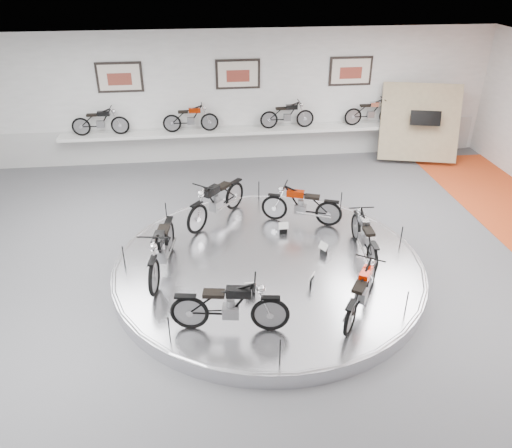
{
  "coord_description": "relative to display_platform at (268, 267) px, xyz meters",
  "views": [
    {
      "loc": [
        -1.31,
        -8.33,
        6.02
      ],
      "look_at": [
        -0.23,
        0.6,
        1.04
      ],
      "focal_mm": 35.0,
      "sensor_mm": 36.0,
      "label": 1
    }
  ],
  "objects": [
    {
      "name": "poster_center",
      "position": [
        0.0,
        6.66,
        2.55
      ],
      "size": [
        1.35,
        0.06,
        0.88
      ],
      "primitive_type": "cube",
      "color": "beige",
      "rests_on": "wall_back"
    },
    {
      "name": "bike_b",
      "position": [
        1.0,
        1.57,
        0.63
      ],
      "size": [
        1.72,
        1.11,
        0.96
      ],
      "primitive_type": null,
      "rotation": [
        0.0,
        0.0,
        2.78
      ],
      "color": "#801900",
      "rests_on": "display_platform"
    },
    {
      "name": "wall_back",
      "position": [
        0.0,
        6.7,
        1.85
      ],
      "size": [
        16.0,
        0.0,
        16.0
      ],
      "primitive_type": "plane",
      "rotation": [
        1.57,
        0.0,
        0.0
      ],
      "color": "white",
      "rests_on": "floor"
    },
    {
      "name": "shelf_bike_b",
      "position": [
        -1.5,
        6.4,
        1.27
      ],
      "size": [
        1.22,
        0.43,
        0.73
      ],
      "primitive_type": null,
      "color": "#801900",
      "rests_on": "shelf"
    },
    {
      "name": "poster_left",
      "position": [
        -3.5,
        6.66,
        2.55
      ],
      "size": [
        1.35,
        0.06,
        0.88
      ],
      "primitive_type": "cube",
      "color": "beige",
      "rests_on": "wall_back"
    },
    {
      "name": "platform_rim",
      "position": [
        0.0,
        0.0,
        0.12
      ],
      "size": [
        6.4,
        6.4,
        0.1
      ],
      "primitive_type": "torus",
      "color": "#B2B2BA",
      "rests_on": "display_platform"
    },
    {
      "name": "bike_d",
      "position": [
        -2.15,
        -0.11,
        0.69
      ],
      "size": [
        0.94,
        1.93,
        1.09
      ],
      "primitive_type": null,
      "rotation": [
        0.0,
        0.0,
        4.55
      ],
      "color": "black",
      "rests_on": "display_platform"
    },
    {
      "name": "display_platform",
      "position": [
        0.0,
        0.0,
        0.0
      ],
      "size": [
        6.4,
        6.4,
        0.3
      ],
      "primitive_type": "cylinder",
      "color": "silver",
      "rests_on": "floor"
    },
    {
      "name": "shelf_bike_d",
      "position": [
        4.2,
        6.4,
        1.27
      ],
      "size": [
        1.22,
        0.43,
        0.73
      ],
      "primitive_type": null,
      "color": "#A2A2A6",
      "rests_on": "shelf"
    },
    {
      "name": "display_panel",
      "position": [
        5.6,
        5.8,
        1.1
      ],
      "size": [
        2.56,
        1.52,
        2.3
      ],
      "primitive_type": "cube",
      "rotation": [
        -0.35,
        0.0,
        -0.26
      ],
      "color": "tan",
      "rests_on": "floor"
    },
    {
      "name": "floor",
      "position": [
        0.0,
        -0.3,
        -0.15
      ],
      "size": [
        16.0,
        16.0,
        0.0
      ],
      "primitive_type": "plane",
      "color": "#57575A",
      "rests_on": "ground"
    },
    {
      "name": "shelf",
      "position": [
        0.0,
        6.4,
        0.85
      ],
      "size": [
        11.0,
        0.55,
        0.1
      ],
      "primitive_type": "cube",
      "color": "silver",
      "rests_on": "wall_back"
    },
    {
      "name": "bike_c",
      "position": [
        -0.96,
        1.94,
        0.69
      ],
      "size": [
        1.67,
        1.81,
        1.07
      ],
      "primitive_type": null,
      "rotation": [
        0.0,
        0.0,
        4.01
      ],
      "color": "black",
      "rests_on": "display_platform"
    },
    {
      "name": "bike_a",
      "position": [
        2.03,
        0.04,
        0.62
      ],
      "size": [
        0.61,
        1.6,
        0.93
      ],
      "primitive_type": null,
      "rotation": [
        0.0,
        0.0,
        1.54
      ],
      "color": "#A2A2A6",
      "rests_on": "display_platform"
    },
    {
      "name": "poster_right",
      "position": [
        3.5,
        6.66,
        2.55
      ],
      "size": [
        1.35,
        0.06,
        0.88
      ],
      "primitive_type": "cube",
      "color": "beige",
      "rests_on": "wall_back"
    },
    {
      "name": "bike_f",
      "position": [
        1.39,
        -1.83,
        0.62
      ],
      "size": [
        1.35,
        1.63,
        0.93
      ],
      "primitive_type": null,
      "rotation": [
        0.0,
        0.0,
        7.27
      ],
      "color": "#B81400",
      "rests_on": "display_platform"
    },
    {
      "name": "ceiling",
      "position": [
        0.0,
        -0.3,
        3.85
      ],
      "size": [
        16.0,
        16.0,
        0.0
      ],
      "primitive_type": "plane",
      "rotation": [
        3.14,
        0.0,
        0.0
      ],
      "color": "white",
      "rests_on": "wall_back"
    },
    {
      "name": "shelf_bike_a",
      "position": [
        -4.2,
        6.4,
        1.27
      ],
      "size": [
        1.22,
        0.43,
        0.73
      ],
      "primitive_type": null,
      "color": "black",
      "rests_on": "shelf"
    },
    {
      "name": "bike_e",
      "position": [
        -0.95,
        -2.01,
        0.65
      ],
      "size": [
        1.79,
        0.87,
        1.01
      ],
      "primitive_type": null,
      "rotation": [
        0.0,
        0.0,
        6.13
      ],
      "color": "black",
      "rests_on": "display_platform"
    },
    {
      "name": "dado_band",
      "position": [
        0.0,
        6.68,
        0.4
      ],
      "size": [
        15.68,
        0.04,
        1.1
      ],
      "primitive_type": "cube",
      "color": "#BCBCBA",
      "rests_on": "floor"
    },
    {
      "name": "shelf_bike_c",
      "position": [
        1.5,
        6.4,
        1.27
      ],
      "size": [
        1.22,
        0.43,
        0.73
      ],
      "primitive_type": null,
      "color": "black",
      "rests_on": "shelf"
    }
  ]
}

